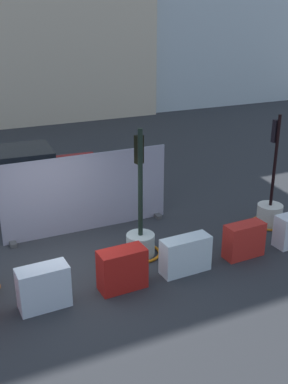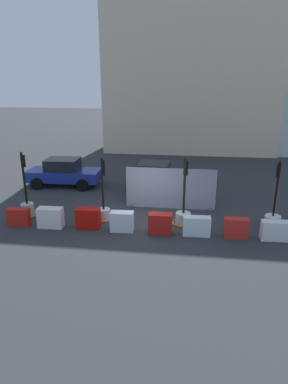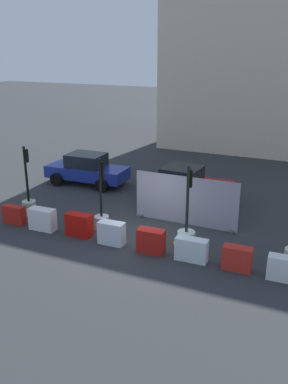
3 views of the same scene
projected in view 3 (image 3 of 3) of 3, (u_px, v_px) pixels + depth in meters
ground_plane at (142, 237)px, 16.53m from camera, size 120.00×120.00×0.00m
traffic_light_0 at (29, 202)px, 18.65m from camera, size 0.85×0.85×3.08m
traffic_light_1 at (102, 216)px, 17.17m from camera, size 0.78×0.78×2.95m
traffic_light_2 at (186, 232)px, 15.74m from camera, size 0.97×0.97×3.09m
construction_barrier_0 at (14, 215)px, 17.64m from camera, size 0.99×0.40×0.79m
construction_barrier_1 at (42, 219)px, 17.02m from camera, size 1.11×0.51×0.91m
construction_barrier_2 at (79, 225)px, 16.49m from camera, size 1.05×0.51×0.91m
construction_barrier_3 at (112, 233)px, 15.80m from camera, size 1.01×0.50×0.87m
construction_barrier_4 at (151, 241)px, 15.13m from camera, size 1.01×0.51×0.89m
construction_barrier_5 at (191, 250)px, 14.56m from camera, size 1.14×0.46×0.83m
construction_barrier_6 at (237, 258)px, 13.95m from camera, size 0.98×0.44×0.84m
construction_barrier_7 at (285, 269)px, 13.32m from camera, size 1.14×0.47×0.81m
car_blue_estate at (87, 169)px, 22.64m from camera, size 4.47×2.24×1.68m
car_red_compact at (189, 185)px, 20.05m from camera, size 3.95×2.46×1.66m
building_main_facade at (281, 14)px, 28.84m from camera, size 15.30×9.17×18.45m
site_fence_panel at (185, 202)px, 17.41m from camera, size 4.47×0.50×2.08m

